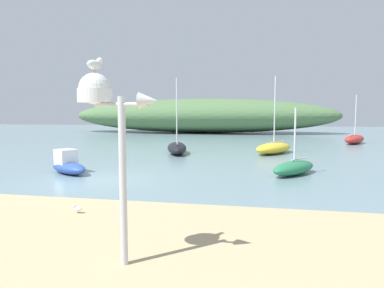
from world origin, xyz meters
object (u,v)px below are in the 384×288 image
sailboat_mid_channel (177,148)px  sailboat_off_point (294,168)px  motorboat_by_sandbar (68,165)px  mast_structure (104,106)px  sailboat_far_right (274,148)px  seagull_upper_strand (77,208)px  seagull_on_radar (95,64)px  sailboat_centre_water (355,139)px

sailboat_mid_channel → sailboat_off_point: 9.50m
sailboat_mid_channel → motorboat_by_sandbar: bearing=-110.8°
mast_structure → sailboat_far_right: sailboat_far_right is taller
seagull_upper_strand → sailboat_off_point: bearing=51.0°
seagull_on_radar → seagull_upper_strand: (-1.80, 2.39, -3.15)m
mast_structure → motorboat_by_sandbar: mast_structure is taller
sailboat_off_point → motorboat_by_sandbar: bearing=-171.1°
mast_structure → seagull_on_radar: 0.69m
seagull_on_radar → sailboat_centre_water: sailboat_centre_water is taller
mast_structure → sailboat_mid_channel: sailboat_mid_channel is taller
sailboat_centre_water → seagull_on_radar: bearing=-113.3°
seagull_on_radar → sailboat_mid_channel: sailboat_mid_channel is taller
sailboat_far_right → motorboat_by_sandbar: 13.29m
mast_structure → sailboat_mid_channel: (-2.71, 16.50, -2.41)m
mast_structure → sailboat_off_point: bearing=67.3°
sailboat_off_point → sailboat_centre_water: (7.10, 16.54, 0.10)m
sailboat_mid_channel → sailboat_centre_water: 17.14m
sailboat_far_right → seagull_upper_strand: (-5.65, -15.22, -0.07)m
sailboat_mid_channel → sailboat_off_point: size_ratio=1.71×
motorboat_by_sandbar → seagull_upper_strand: size_ratio=9.10×
seagull_on_radar → seagull_upper_strand: size_ratio=1.25×
mast_structure → sailboat_centre_water: sailboat_centre_water is taller
mast_structure → seagull_upper_strand: size_ratio=10.77×
motorboat_by_sandbar → sailboat_off_point: bearing=8.9°
seagull_on_radar → seagull_upper_strand: 4.34m
sailboat_mid_channel → sailboat_centre_water: (13.95, 9.95, 0.02)m
sailboat_off_point → sailboat_far_right: size_ratio=0.57×
sailboat_far_right → seagull_upper_strand: 16.24m
seagull_on_radar → sailboat_mid_channel: 16.97m
seagull_on_radar → motorboat_by_sandbar: seagull_on_radar is taller
motorboat_by_sandbar → sailboat_centre_water: sailboat_centre_water is taller
sailboat_off_point → motorboat_by_sandbar: 10.07m
motorboat_by_sandbar → sailboat_centre_water: bearing=46.7°
sailboat_off_point → seagull_upper_strand: (-6.07, -7.51, 0.01)m
seagull_on_radar → motorboat_by_sandbar: size_ratio=0.14×
mast_structure → sailboat_off_point: size_ratio=1.07×
seagull_on_radar → seagull_upper_strand: seagull_on_radar is taller
seagull_upper_strand → sailboat_centre_water: bearing=61.3°
sailboat_centre_water → sailboat_far_right: bearing=-130.4°
sailboat_centre_water → seagull_upper_strand: bearing=-118.7°
sailboat_centre_water → sailboat_off_point: bearing=-113.2°
sailboat_mid_channel → mast_structure: bearing=-80.7°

